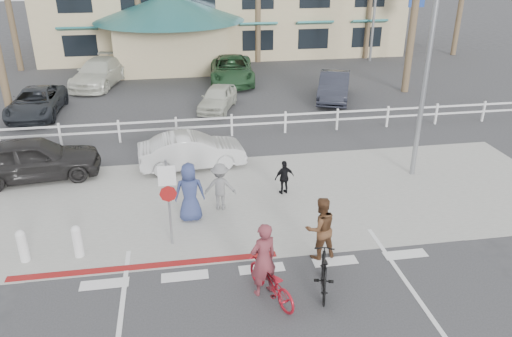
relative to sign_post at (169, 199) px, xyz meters
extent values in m
plane|color=#333335|center=(2.30, -2.20, -1.45)|extent=(140.00, 140.00, 0.00)
cube|color=gray|center=(2.30, 2.30, -1.44)|extent=(22.00, 7.00, 0.01)
cube|color=#333335|center=(2.30, 6.30, -1.45)|extent=(40.00, 5.00, 0.01)
cube|color=#333335|center=(2.30, 15.80, -1.45)|extent=(50.00, 16.00, 0.01)
cube|color=maroon|center=(-0.70, -1.00, -1.44)|extent=(7.00, 0.25, 0.02)
imported|color=maroon|center=(2.31, -2.78, -0.96)|extent=(1.32, 1.96, 0.97)
imported|color=brown|center=(2.17, -2.55, -0.48)|extent=(0.83, 0.69, 1.93)
imported|color=black|center=(3.64, -2.70, -0.93)|extent=(0.92, 1.81, 1.05)
imported|color=#53341E|center=(3.94, -1.28, -0.56)|extent=(0.96, 0.80, 1.78)
imported|color=slate|center=(1.57, 1.83, -0.67)|extent=(1.09, 0.73, 1.56)
imported|color=black|center=(3.80, 2.53, -0.85)|extent=(0.75, 0.46, 1.20)
imported|color=navy|center=(0.60, 1.30, -0.52)|extent=(0.91, 0.60, 1.87)
imported|color=silver|center=(0.83, 5.24, -0.80)|extent=(4.09, 1.77, 1.31)
imported|color=black|center=(-4.78, 5.15, -0.67)|extent=(4.73, 2.35, 1.55)
imported|color=#22252B|center=(-6.39, 12.70, -0.79)|extent=(2.29, 4.80, 1.32)
imported|color=beige|center=(2.45, 12.21, -0.84)|extent=(2.57, 3.86, 1.22)
imported|color=#21232D|center=(8.78, 12.89, -0.72)|extent=(2.98, 4.70, 1.46)
imported|color=silver|center=(-4.01, 17.97, -0.68)|extent=(3.43, 5.67, 1.54)
imported|color=#244B2A|center=(3.80, 17.48, -0.68)|extent=(2.99, 5.71, 1.53)
camera|label=1|loc=(0.40, -12.23, 6.38)|focal=35.00mm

